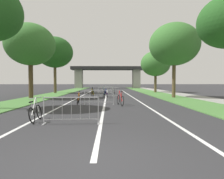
{
  "coord_description": "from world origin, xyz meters",
  "views": [
    {
      "loc": [
        0.31,
        -3.85,
        1.62
      ],
      "look_at": [
        0.64,
        16.24,
        0.86
      ],
      "focal_mm": 31.44,
      "sensor_mm": 36.0,
      "label": 1
    }
  ],
  "objects": [
    {
      "name": "crowd_barrier_nearest",
      "position": [
        -1.13,
        3.69,
        0.52
      ],
      "size": [
        2.15,
        0.54,
        1.05
      ],
      "rotation": [
        0.0,
        0.0,
        0.05
      ],
      "color": "#ADADB2",
      "rests_on": "ground"
    },
    {
      "name": "bicycle_orange_0",
      "position": [
        -1.94,
        10.65,
        0.36
      ],
      "size": [
        0.47,
        1.59,
        0.93
      ],
      "rotation": [
        0.0,
        0.0,
        3.19
      ],
      "color": "black",
      "rests_on": "ground"
    },
    {
      "name": "tree_left_maple_mid",
      "position": [
        -7.42,
        15.73,
        5.31
      ],
      "size": [
        4.84,
        4.84,
        7.39
      ],
      "color": "#4C3823",
      "rests_on": "ground"
    },
    {
      "name": "bicycle_teal_5",
      "position": [
        -0.36,
        23.81,
        0.36
      ],
      "size": [
        0.54,
        1.65,
        1.01
      ],
      "rotation": [
        0.0,
        0.0,
        0.09
      ],
      "color": "black",
      "rests_on": "ground"
    },
    {
      "name": "grass_verge_right",
      "position": [
        6.83,
        24.07,
        0.03
      ],
      "size": [
        3.21,
        58.83,
        0.05
      ],
      "primitive_type": "cube",
      "color": "#477A38",
      "rests_on": "ground"
    },
    {
      "name": "lane_stripe_center",
      "position": [
        0.0,
        17.02,
        0.0
      ],
      "size": [
        0.14,
        34.03,
        0.01
      ],
      "primitive_type": "cube",
      "color": "silver",
      "rests_on": "ground"
    },
    {
      "name": "grass_verge_left",
      "position": [
        -6.83,
        24.07,
        0.03
      ],
      "size": [
        3.21,
        58.83,
        0.05
      ],
      "primitive_type": "cube",
      "color": "#477A38",
      "rests_on": "ground"
    },
    {
      "name": "bicycle_red_4",
      "position": [
        1.11,
        9.77,
        0.4
      ],
      "size": [
        0.5,
        1.75,
        1.04
      ],
      "rotation": [
        0.0,
        0.0,
        0.21
      ],
      "color": "black",
      "rests_on": "ground"
    },
    {
      "name": "overpass_bridge",
      "position": [
        0.0,
        48.62,
        4.14
      ],
      "size": [
        19.17,
        4.06,
        5.73
      ],
      "color": "#2D2D30",
      "rests_on": "ground"
    },
    {
      "name": "bicycle_black_2",
      "position": [
        -1.86,
        22.92,
        0.37
      ],
      "size": [
        0.5,
        1.66,
        0.98
      ],
      "rotation": [
        0.0,
        0.0,
        3.36
      ],
      "color": "black",
      "rests_on": "ground"
    },
    {
      "name": "ground_plane",
      "position": [
        0.0,
        0.0,
        0.0
      ],
      "size": [
        300.0,
        300.0,
        0.0
      ],
      "primitive_type": "plane",
      "color": "#2B2B2D"
    },
    {
      "name": "lane_stripe_left_lane",
      "position": [
        -2.87,
        17.02,
        0.0
      ],
      "size": [
        0.14,
        34.03,
        0.01
      ],
      "primitive_type": "cube",
      "color": "silver",
      "rests_on": "ground"
    },
    {
      "name": "lane_stripe_right_lane",
      "position": [
        2.87,
        17.02,
        0.0
      ],
      "size": [
        0.14,
        34.03,
        0.01
      ],
      "primitive_type": "cube",
      "color": "silver",
      "rests_on": "ground"
    },
    {
      "name": "crowd_barrier_third",
      "position": [
        0.29,
        16.78,
        0.52
      ],
      "size": [
        2.14,
        0.45,
        1.05
      ],
      "rotation": [
        0.0,
        0.0,
        -0.0
      ],
      "color": "#ADADB2",
      "rests_on": "ground"
    },
    {
      "name": "bicycle_blue_1",
      "position": [
        -0.13,
        16.39,
        0.38
      ],
      "size": [
        0.6,
        1.75,
        1.01
      ],
      "rotation": [
        0.0,
        0.0,
        -0.11
      ],
      "color": "black",
      "rests_on": "ground"
    },
    {
      "name": "crowd_barrier_second",
      "position": [
        -0.38,
        10.23,
        0.52
      ],
      "size": [
        2.14,
        0.44,
        1.05
      ],
      "rotation": [
        0.0,
        0.0,
        -0.0
      ],
      "color": "#ADADB2",
      "rests_on": "ground"
    },
    {
      "name": "tree_right_pine_far",
      "position": [
        7.54,
        26.4,
        4.46
      ],
      "size": [
        4.55,
        4.55,
        6.41
      ],
      "color": "brown",
      "rests_on": "ground"
    },
    {
      "name": "crowd_barrier_fourth",
      "position": [
        -0.18,
        23.33,
        0.52
      ],
      "size": [
        2.16,
        0.54,
        1.05
      ],
      "rotation": [
        0.0,
        0.0,
        -0.05
      ],
      "color": "#ADADB2",
      "rests_on": "ground"
    },
    {
      "name": "bicycle_silver_8",
      "position": [
        0.96,
        23.68,
        0.35
      ],
      "size": [
        0.6,
        1.65,
        0.95
      ],
      "rotation": [
        0.0,
        0.0,
        0.13
      ],
      "color": "black",
      "rests_on": "ground"
    },
    {
      "name": "tree_left_oak_mid",
      "position": [
        -7.55,
        24.98,
        5.94
      ],
      "size": [
        5.26,
        5.26,
        8.2
      ],
      "color": "brown",
      "rests_on": "ground"
    },
    {
      "name": "bicycle_yellow_3",
      "position": [
        -1.33,
        16.35,
        0.4
      ],
      "size": [
        0.49,
        1.73,
        1.03
      ],
      "rotation": [
        0.0,
        0.0,
        3.07
      ],
      "color": "black",
      "rests_on": "ground"
    },
    {
      "name": "bicycle_purple_7",
      "position": [
        0.06,
        17.32,
        0.38
      ],
      "size": [
        0.63,
        1.7,
        0.93
      ],
      "rotation": [
        0.0,
        0.0,
        0.13
      ],
      "color": "black",
      "rests_on": "ground"
    },
    {
      "name": "tree_right_cypress_far",
      "position": [
        7.01,
        16.22,
        5.46
      ],
      "size": [
        5.09,
        5.09,
        7.64
      ],
      "color": "brown",
      "rests_on": "ground"
    },
    {
      "name": "sidewalk_path_right",
      "position": [
        9.59,
        24.07,
        0.04
      ],
      "size": [
        2.32,
        58.83,
        0.08
      ],
      "primitive_type": "cube",
      "color": "gray",
      "rests_on": "ground"
    },
    {
      "name": "bicycle_white_6",
      "position": [
        -2.73,
        4.27,
        0.37
      ],
      "size": [
        0.55,
        1.61,
        1.0
      ],
      "rotation": [
        0.0,
        0.0,
        0.07
      ],
      "color": "black",
      "rests_on": "ground"
    }
  ]
}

